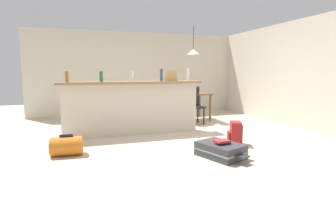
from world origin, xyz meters
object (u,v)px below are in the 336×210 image
bottle_white (188,74)px  book_stack (222,141)px  bottle_blue (161,75)px  backpack_red (235,134)px  pendant_lamp (193,52)px  bottle_green (101,77)px  dining_chair_near_partition (194,103)px  suitcase_flat_charcoal (220,150)px  bottle_amber (67,77)px  bottle_clear (132,76)px  dining_table (188,96)px  grocery_bag (170,76)px  duffel_bag_orange (67,146)px

bottle_white → book_stack: size_ratio=0.96×
bottle_blue → backpack_red: bearing=-53.4°
bottle_blue → pendant_lamp: bearing=43.0°
bottle_green → pendant_lamp: 2.78m
dining_chair_near_partition → backpack_red: dining_chair_near_partition is taller
suitcase_flat_charcoal → bottle_blue: bearing=101.7°
bottle_amber → suitcase_flat_charcoal: (2.29, -1.82, -1.11)m
bottle_clear → backpack_red: bearing=-39.7°
bottle_blue → pendant_lamp: (1.20, 1.12, 0.58)m
bottle_amber → backpack_red: size_ratio=0.50×
dining_table → backpack_red: dining_table is taller
bottle_clear → grocery_bag: 0.84m
book_stack → dining_chair_near_partition: bearing=76.3°
book_stack → dining_table: bearing=77.6°
bottle_green → bottle_clear: (0.62, 0.05, 0.01)m
grocery_bag → duffel_bag_orange: (-2.10, -1.13, -1.08)m
duffel_bag_orange → backpack_red: bearing=-4.8°
bottle_blue → book_stack: bottle_blue is taller
bottle_white → suitcase_flat_charcoal: 2.28m
bottle_blue → duffel_bag_orange: bearing=-149.6°
bottle_blue → dining_chair_near_partition: bearing=33.9°
bottle_green → book_stack: size_ratio=0.73×
bottle_amber → duffel_bag_orange: (0.00, -1.01, -1.07)m
backpack_red → bottle_amber: bearing=156.6°
bottle_green → grocery_bag: bearing=2.6°
bottle_amber → bottle_clear: (1.26, 0.10, 0.01)m
bottle_white → grocery_bag: (-0.42, -0.01, -0.03)m
bottle_blue → suitcase_flat_charcoal: size_ratio=0.29×
dining_table → dining_chair_near_partition: bearing=-95.4°
grocery_bag → pendant_lamp: bearing=47.7°
backpack_red → book_stack: (-0.59, -0.58, 0.05)m
dining_table → bottle_white: bearing=-112.3°
dining_chair_near_partition → pendant_lamp: pendant_lamp is taller
bottle_blue → suitcase_flat_charcoal: bearing=-78.3°
suitcase_flat_charcoal → book_stack: 0.14m
pendant_lamp → book_stack: 3.53m
grocery_bag → duffel_bag_orange: grocery_bag is taller
dining_table → duffel_bag_orange: 3.82m
suitcase_flat_charcoal → backpack_red: size_ratio=2.12×
backpack_red → bottle_green: bearing=149.9°
bottle_green → backpack_red: bearing=-30.1°
dining_chair_near_partition → suitcase_flat_charcoal: dining_chair_near_partition is taller
bottle_green → grocery_bag: (1.46, 0.07, 0.01)m
backpack_red → grocery_bag: bearing=120.1°
grocery_bag → book_stack: bearing=-83.9°
bottle_amber → duffel_bag_orange: 1.47m
dining_chair_near_partition → duffel_bag_orange: (-2.95, -1.82, -0.36)m
bottle_clear → dining_table: 2.20m
grocery_bag → book_stack: grocery_bag is taller
pendant_lamp → bottle_blue: bearing=-137.0°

